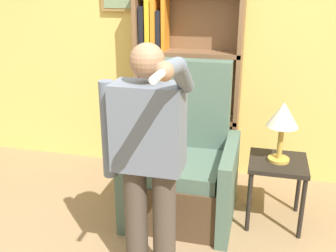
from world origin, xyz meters
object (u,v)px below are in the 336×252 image
bookcase (177,86)px  table_lamp (283,118)px  person_standing (148,157)px  armchair (184,170)px  side_table (277,171)px

bookcase → table_lamp: 1.22m
person_standing → bookcase: bearing=96.8°
person_standing → table_lamp: bearing=48.7°
bookcase → table_lamp: bearing=-34.8°
person_standing → armchair: bearing=87.3°
person_standing → side_table: 1.31m
table_lamp → armchair: bearing=-177.5°
bookcase → armchair: 0.94m
armchair → person_standing: size_ratio=0.81×
armchair → side_table: size_ratio=2.33×
armchair → table_lamp: 0.93m
side_table → table_lamp: (0.00, 0.00, 0.46)m
armchair → table_lamp: size_ratio=2.64×
bookcase → side_table: bearing=-34.8°
bookcase → person_standing: 1.63m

